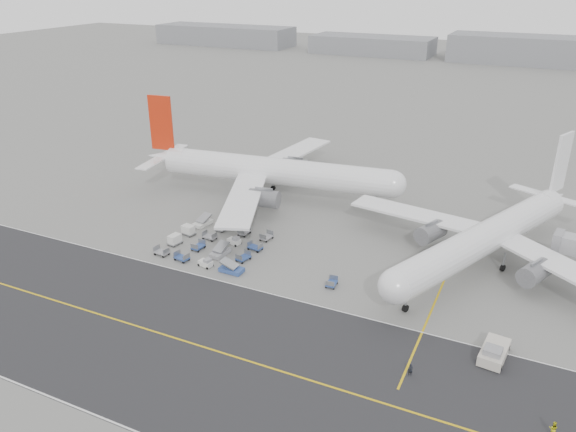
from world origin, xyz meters
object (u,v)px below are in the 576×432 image
at_px(airliner_a, 269,171).
at_px(ground_crew_a, 410,370).
at_px(airliner_b, 489,236).
at_px(pushback_tug, 494,352).
at_px(ground_crew_b, 553,429).

distance_m(airliner_a, ground_crew_a, 63.27).
bearing_deg(airliner_b, ground_crew_a, -74.18).
height_order(airliner_b, pushback_tug, airliner_b).
relative_size(pushback_tug, ground_crew_b, 4.40).
height_order(pushback_tug, ground_crew_a, pushback_tug).
height_order(airliner_a, pushback_tug, airliner_a).
bearing_deg(ground_crew_b, ground_crew_a, -2.51).
bearing_deg(airliner_a, ground_crew_b, -136.58).
distance_m(airliner_a, pushback_tug, 64.68).
xyz_separation_m(airliner_a, ground_crew_a, (43.13, -46.01, -5.12)).
bearing_deg(ground_crew_a, airliner_a, 111.55).
distance_m(airliner_a, airliner_b, 49.17).
xyz_separation_m(airliner_b, ground_crew_a, (-4.45, -33.59, -4.59)).
distance_m(pushback_tug, ground_crew_b, 13.33).
relative_size(airliner_a, ground_crew_b, 31.91).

